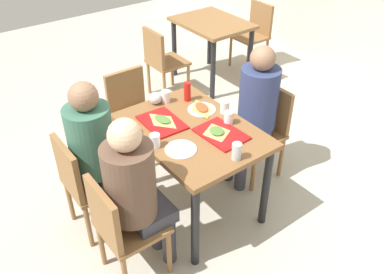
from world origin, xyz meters
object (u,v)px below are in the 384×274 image
pizza_slice_b (217,132)px  condiment_bottle (187,92)px  plastic_cup_d (229,118)px  person_in_brown_jacket (136,188)px  plastic_cup_c (166,97)px  chair_far_side (264,126)px  main_table (192,141)px  chair_left_end (132,109)px  pizza_slice_c (202,108)px  plastic_cup_a (225,107)px  soda_can (237,151)px  person_far_side (255,106)px  background_chair_near (162,59)px  person_in_red (97,146)px  paper_plate_near_edge (181,149)px  background_table (212,32)px  background_chair_far (255,31)px  paper_plate_center (202,109)px  tray_red_far (221,134)px  plastic_cup_b (155,141)px  pizza_slice_a (162,120)px  tray_red_near (162,122)px  foil_bundle (155,98)px  chair_near_left (84,180)px  chair_near_right (120,225)px

pizza_slice_b → condiment_bottle: bearing=166.9°
plastic_cup_d → person_in_brown_jacket: bearing=-79.7°
plastic_cup_c → chair_far_side: bearing=58.8°
main_table → person_in_brown_jacket: (0.27, -0.64, 0.07)m
chair_left_end → pizza_slice_c: size_ratio=3.41×
plastic_cup_a → plastic_cup_d: 0.16m
pizza_slice_c → soda_can: 0.66m
person_far_side → condiment_bottle: (-0.35, -0.42, 0.12)m
chair_left_end → background_chair_near: (-0.76, 0.82, 0.00)m
person_in_red → paper_plate_near_edge: person_in_red is taller
main_table → background_table: (-1.69, 1.56, -0.02)m
paper_plate_near_edge → background_chair_far: bearing=126.4°
condiment_bottle → chair_far_side: bearing=57.8°
main_table → soda_can: 0.49m
person_far_side → plastic_cup_c: person_far_side is taller
paper_plate_center → person_in_brown_jacket: bearing=-63.0°
tray_red_far → pizza_slice_c: (-0.36, 0.10, 0.01)m
pizza_slice_b → plastic_cup_b: bearing=-108.0°
person_in_brown_jacket → condiment_bottle: bearing=126.2°
person_in_brown_jacket → background_chair_far: 3.54m
tray_red_far → plastic_cup_d: (-0.08, 0.14, 0.04)m
person_in_red → person_far_side: 1.31m
soda_can → main_table: bearing=-177.6°
main_table → pizza_slice_a: 0.27m
plastic_cup_d → pizza_slice_b: bearing=-70.0°
background_chair_near → background_chair_far: 1.47m
person_far_side → person_in_brown_jacket: bearing=-78.0°
tray_red_near → plastic_cup_d: bearing=52.9°
pizza_slice_a → foil_bundle: 0.29m
soda_can → paper_plate_center: bearing=162.5°
chair_left_end → condiment_bottle: bearing=20.7°
person_in_brown_jacket → pizza_slice_c: (-0.44, 0.86, 0.06)m
plastic_cup_b → soda_can: bearing=39.2°
pizza_slice_b → plastic_cup_d: bearing=110.0°
pizza_slice_a → condiment_bottle: 0.39m
plastic_cup_b → foil_bundle: size_ratio=1.00×
pizza_slice_b → background_chair_near: (-1.85, 0.73, -0.31)m
person_far_side → tray_red_near: 0.80m
tray_red_far → paper_plate_center: bearing=164.4°
main_table → chair_near_left: chair_near_left is taller
tray_red_near → condiment_bottle: condiment_bottle is taller
pizza_slice_b → plastic_cup_a: 0.31m
pizza_slice_b → pizza_slice_c: pizza_slice_b is taller
chair_near_right → plastic_cup_c: bearing=130.2°
tray_red_near → plastic_cup_d: (0.30, 0.40, 0.04)m
person_in_red → foil_bundle: (-0.19, 0.62, 0.09)m
pizza_slice_a → person_far_side: bearing=75.9°
person_in_brown_jacket → background_chair_far: size_ratio=1.49×
background_table → plastic_cup_a: bearing=-36.4°
chair_left_end → pizza_slice_c: bearing=16.1°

